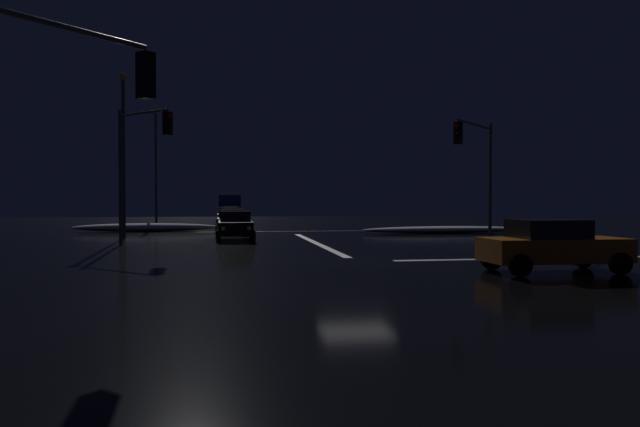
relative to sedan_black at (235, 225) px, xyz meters
The scene contains 19 objects.
ground 12.84m from the sedan_black, 71.93° to the right, with size 120.00×120.00×0.10m, color black.
stop_line_north 5.08m from the sedan_black, 37.57° to the right, with size 0.35×15.70×0.01m.
centre_line_ns 9.46m from the sedan_black, 65.06° to the left, with size 22.00×0.15×0.01m.
crosswalk_bar_east 17.97m from the sedan_black, 42.70° to the right, with size 15.70×0.40×0.01m.
snow_bank_left_curb 11.34m from the sedan_black, 121.66° to the left, with size 9.87×1.50×0.58m.
snow_bank_right_curb 14.70m from the sedan_black, 18.95° to the left, with size 11.42×1.50×0.45m.
sedan_black is the anchor object (origin of this frame).
sedan_green 6.12m from the sedan_black, 91.22° to the left, with size 2.02×4.33×1.57m.
sedan_blue 12.29m from the sedan_black, 89.62° to the left, with size 2.02×4.33×1.57m.
sedan_gray 18.47m from the sedan_black, 90.87° to the left, with size 2.02×4.33×1.57m.
sedan_red 23.70m from the sedan_black, 89.48° to the left, with size 2.02×4.33×1.57m.
sedan_white 29.38m from the sedan_black, 89.81° to the left, with size 2.02×4.33×1.57m.
box_truck 36.51m from the sedan_black, 90.03° to the left, with size 2.68×8.28×3.08m.
sedan_orange_crossing 18.49m from the sedan_black, 60.54° to the right, with size 4.33×2.02×1.57m.
traffic_signal_ne 13.28m from the sedan_black, 18.16° to the right, with size 3.43×3.43×6.27m.
traffic_signal_sw 20.95m from the sedan_black, 101.50° to the right, with size 3.54×3.54×5.88m.
traffic_signal_nw 6.88m from the sedan_black, 140.81° to the right, with size 2.78×2.78×6.53m.
streetlamp_left_near 8.16m from the sedan_black, 157.84° to the left, with size 0.44×0.44×9.39m.
streetlamp_left_far 20.18m from the sedan_black, 108.62° to the left, with size 0.44×0.44×10.06m.
Camera 1 is at (-4.55, -20.06, 2.13)m, focal length 32.95 mm.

